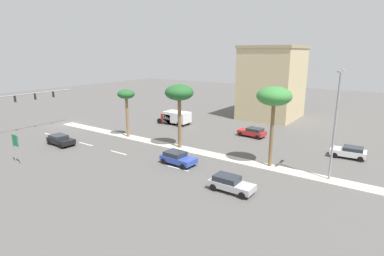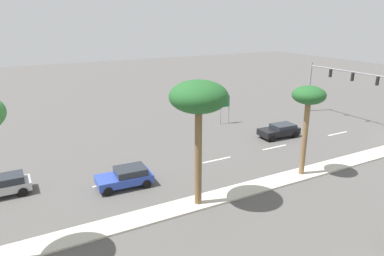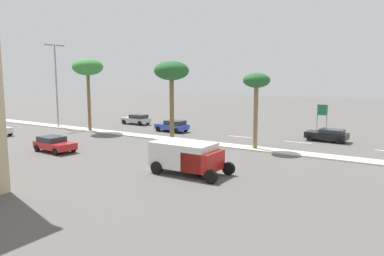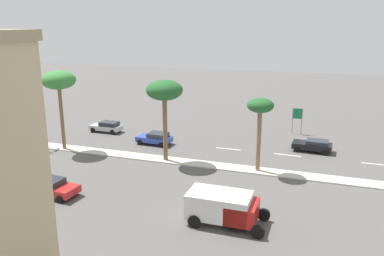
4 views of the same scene
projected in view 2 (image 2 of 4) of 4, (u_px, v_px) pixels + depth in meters
The scene contains 13 objects.
ground_plane at pixel (161, 214), 22.19m from camera, with size 160.00×160.00×0.00m, color #565451.
median_curb at pixel (28, 249), 18.69m from camera, with size 1.80×68.92×0.12m, color beige.
lane_stripe_far at pixel (338, 134), 37.32m from camera, with size 0.20×2.80×0.01m, color silver.
lane_stripe_center at pixel (275, 147), 33.41m from camera, with size 0.20×2.80×0.01m, color silver.
lane_stripe_left at pixel (217, 160), 30.48m from camera, with size 0.20×2.80×0.01m, color silver.
lane_stripe_trailing at pixel (111, 183), 26.28m from camera, with size 0.20×2.80×0.01m, color silver.
traffic_signal_gantry at pixel (338, 84), 41.46m from camera, with size 15.53×0.53×6.35m.
directional_road_sign at pixel (225, 104), 40.23m from camera, with size 0.10×1.23×3.25m.
palm_tree_leading at pixel (308, 100), 25.82m from camera, with size 2.44×2.44×6.90m.
palm_tree_trailing at pixel (199, 100), 21.16m from camera, with size 3.60×3.60×8.11m.
sedan_silver_mid at pixel (1, 186), 24.24m from camera, with size 1.87×4.07×1.38m.
sedan_black_front at pixel (280, 130), 36.07m from camera, with size 2.18×4.22×1.31m.
sedan_blue_inboard at pixel (126, 177), 25.58m from camera, with size 2.23×4.04×1.39m.
Camera 2 is at (-18.12, 34.39, 11.80)m, focal length 33.14 mm.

